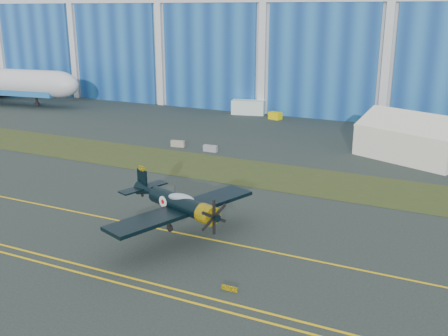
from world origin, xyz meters
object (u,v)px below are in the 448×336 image
at_px(shipping_container, 248,107).
at_px(tug, 275,116).
at_px(warbird, 178,203).
at_px(tent, 417,135).

bearing_deg(shipping_container, tug, -32.13).
relative_size(warbird, shipping_container, 2.87).
bearing_deg(warbird, tent, 86.78).
xyz_separation_m(warbird, tug, (-10.14, 51.33, -2.59)).
bearing_deg(tug, shipping_container, 176.55).
relative_size(tent, tug, 7.32).
height_order(tent, tug, tent).
bearing_deg(tug, warbird, -62.92).
relative_size(tent, shipping_container, 2.64).
distance_m(warbird, shipping_container, 55.95).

